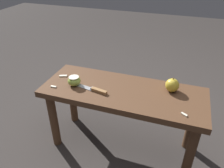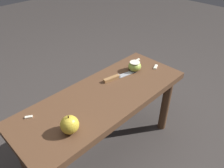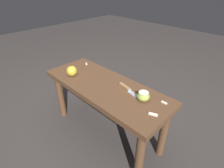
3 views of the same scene
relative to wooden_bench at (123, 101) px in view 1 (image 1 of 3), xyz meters
name	(u,v)px [view 1 (image 1 of 3)]	position (x,y,z in m)	size (l,w,h in m)	color
ground_plane	(121,144)	(0.00, 0.00, -0.41)	(8.00, 8.00, 0.00)	#383330
wooden_bench	(123,101)	(0.00, 0.00, 0.00)	(1.05, 0.40, 0.49)	brown
knife	(95,90)	(-0.17, -0.07, 0.09)	(0.24, 0.07, 0.02)	#9EA0A5
apple_whole	(172,85)	(0.29, 0.09, 0.13)	(0.09, 0.09, 0.10)	gold
apple_cut	(74,81)	(-0.32, -0.05, 0.12)	(0.08, 0.08, 0.06)	#9EB747
apple_slice_near_knife	(53,87)	(-0.44, -0.12, 0.09)	(0.04, 0.01, 0.01)	white
apple_slice_center	(184,115)	(0.39, -0.13, 0.09)	(0.04, 0.03, 0.01)	white
apple_slice_near_bowl	(63,76)	(-0.45, 0.03, 0.09)	(0.06, 0.04, 0.01)	white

